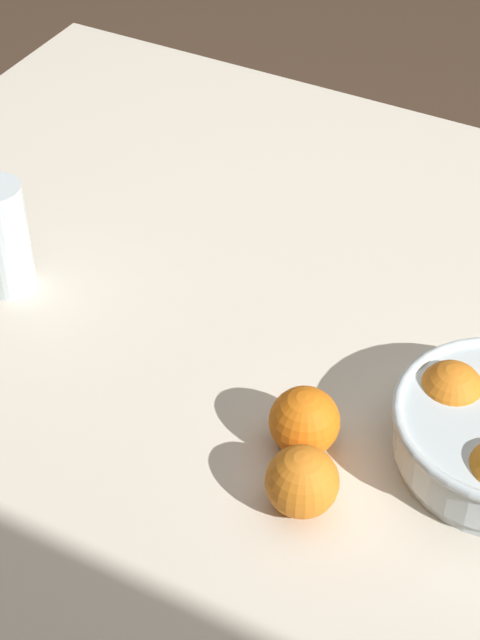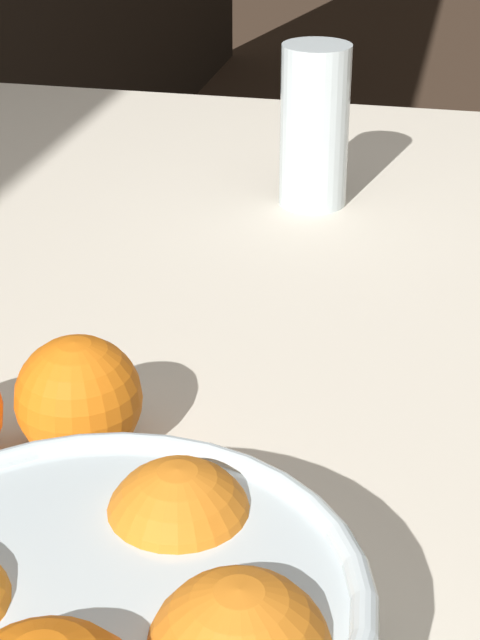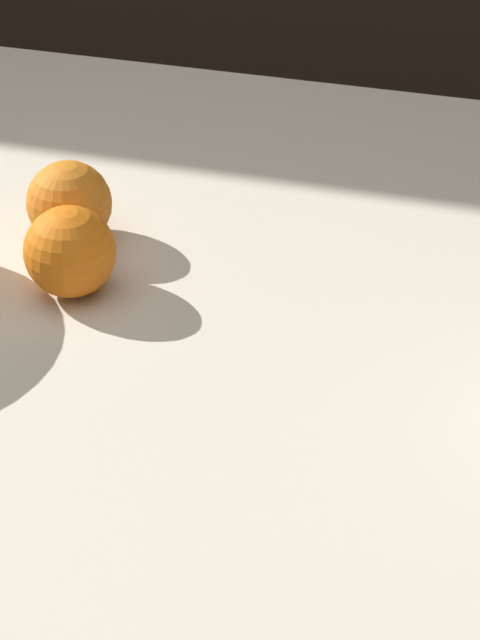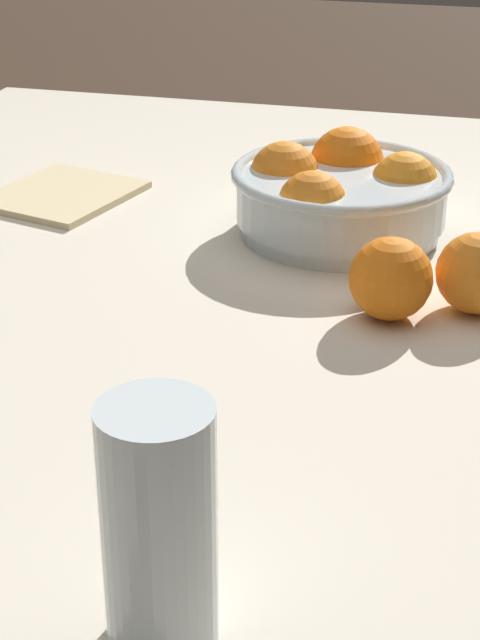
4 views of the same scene
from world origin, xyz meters
name	(u,v)px [view 1 (image 1 of 4)]	position (x,y,z in m)	size (l,w,h in m)	color
dining_table	(306,402)	(0.00, 0.00, 0.69)	(1.48, 1.19, 0.76)	beige
juice_glass	(4,243)	(0.40, 0.04, 0.82)	(0.06, 0.06, 0.15)	#F4A314
orange_loose_near_bowl	(304,421)	(-0.05, 0.11, 0.79)	(0.08, 0.08, 0.08)	orange
orange_loose_front	(302,482)	(-0.08, 0.19, 0.79)	(0.08, 0.08, 0.08)	orange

